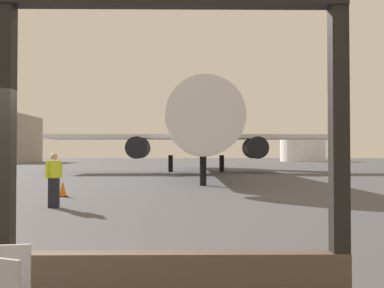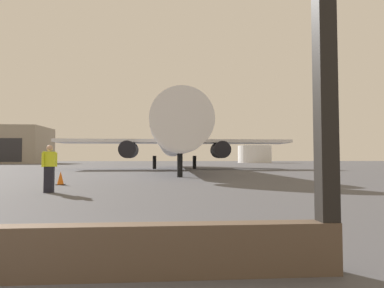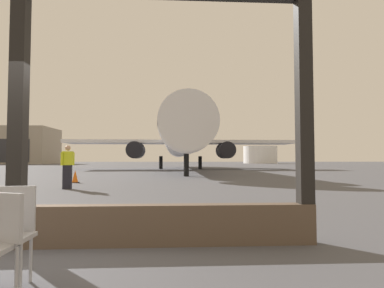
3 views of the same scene
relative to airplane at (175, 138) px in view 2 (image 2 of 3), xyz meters
The scene contains 6 objects.
ground_plane 8.93m from the airplane, 111.68° to the left, with size 220.00×220.00×0.00m, color #4C4C51.
airplane is the anchor object (origin of this frame).
ground_crew_worker 24.31m from the airplane, 102.25° to the right, with size 0.44×0.42×1.74m.
traffic_cone 21.17m from the airplane, 106.23° to the right, with size 0.36×0.36×0.64m.
distant_hangar 63.99m from the airplane, 130.39° to the left, with size 19.44×13.58×9.19m.
fuel_storage_tank 60.58m from the airplane, 66.58° to the left, with size 9.55×9.55×4.91m, color white.
Camera 2 is at (2.24, -3.46, 1.25)m, focal length 30.30 mm.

